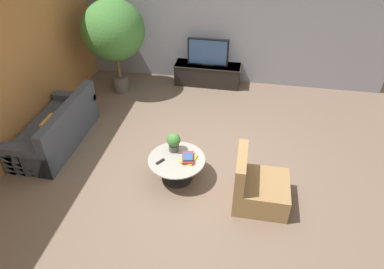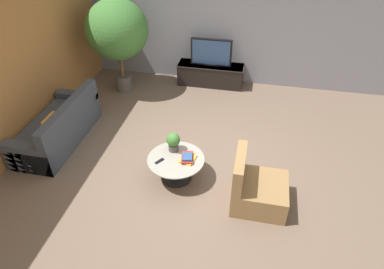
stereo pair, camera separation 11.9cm
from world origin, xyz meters
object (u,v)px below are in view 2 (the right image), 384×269
media_console (210,74)px  coffee_table (176,165)px  television (211,52)px  potted_plant_tabletop (173,141)px  potted_palm_tall (117,31)px  armchair_wicker (256,189)px  couch_by_wall (59,128)px

media_console → coffee_table: 3.33m
television → potted_plant_tabletop: television is taller
coffee_table → potted_palm_tall: size_ratio=0.44×
armchair_wicker → potted_plant_tabletop: armchair_wicker is taller
coffee_table → potted_palm_tall: potted_palm_tall is taller
media_console → potted_palm_tall: potted_palm_tall is taller
television → armchair_wicker: television is taller
media_console → potted_plant_tabletop: potted_plant_tabletop is taller
couch_by_wall → armchair_wicker: bearing=77.4°
coffee_table → couch_by_wall: (-2.36, 0.54, 0.00)m
media_console → television: bearing=-90.0°
television → potted_plant_tabletop: size_ratio=2.88×
television → coffee_table: (-0.02, -3.33, -0.53)m
media_console → potted_plant_tabletop: 3.14m
potted_plant_tabletop → television: bearing=88.1°
armchair_wicker → potted_plant_tabletop: 1.50m
potted_plant_tabletop → armchair_wicker: bearing=-19.3°
media_console → armchair_wicker: size_ratio=1.81×
coffee_table → potted_palm_tall: (-1.91, 2.65, 1.12)m
armchair_wicker → potted_palm_tall: (-3.21, 2.93, 1.13)m
coffee_table → armchair_wicker: size_ratio=1.06×
coffee_table → potted_palm_tall: bearing=125.8°
television → potted_palm_tall: potted_palm_tall is taller
coffee_table → television: bearing=89.7°
coffee_table → potted_plant_tabletop: bearing=113.3°
potted_palm_tall → potted_plant_tabletop: size_ratio=6.34×
couch_by_wall → potted_palm_tall: potted_palm_tall is taller
television → coffee_table: size_ratio=1.03×
armchair_wicker → potted_plant_tabletop: bearing=70.7°
media_console → coffee_table: size_ratio=1.70×
television → potted_plant_tabletop: bearing=-91.9°
television → media_console: bearing=90.0°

